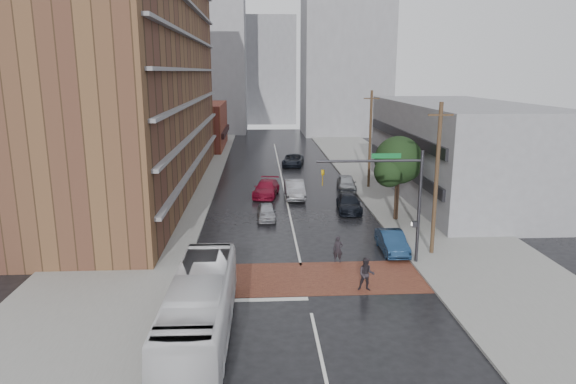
{
  "coord_description": "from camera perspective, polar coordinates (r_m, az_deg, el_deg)",
  "views": [
    {
      "loc": [
        -2.51,
        -27.54,
        11.84
      ],
      "look_at": [
        -0.51,
        7.8,
        3.5
      ],
      "focal_mm": 32.0,
      "sensor_mm": 36.0,
      "label": 1
    }
  ],
  "objects": [
    {
      "name": "street_tree",
      "position": [
        41.69,
        12.17,
        3.15
      ],
      "size": [
        4.2,
        4.1,
        6.9
      ],
      "color": "#332319",
      "rests_on": "ground"
    },
    {
      "name": "sidewalk_east",
      "position": [
        55.63,
        11.43,
        0.78
      ],
      "size": [
        9.0,
        90.0,
        0.15
      ],
      "primitive_type": "cube",
      "color": "gray",
      "rests_on": "ground"
    },
    {
      "name": "transit_bus",
      "position": [
        23.74,
        -9.77,
        -12.68
      ],
      "size": [
        2.74,
        11.05,
        3.07
      ],
      "primitive_type": "imported",
      "rotation": [
        0.0,
        0.0,
        -0.02
      ],
      "color": "silver",
      "rests_on": "ground"
    },
    {
      "name": "car_travel_c",
      "position": [
        49.85,
        -2.43,
        0.41
      ],
      "size": [
        2.99,
        5.54,
        1.52
      ],
      "primitive_type": "imported",
      "rotation": [
        0.0,
        0.0,
        -0.17
      ],
      "color": "maroon",
      "rests_on": "ground"
    },
    {
      "name": "ground",
      "position": [
        30.08,
        1.83,
        -9.93
      ],
      "size": [
        160.0,
        160.0,
        0.0
      ],
      "primitive_type": "plane",
      "color": "black",
      "rests_on": "ground"
    },
    {
      "name": "car_travel_b",
      "position": [
        48.98,
        0.73,
        0.29
      ],
      "size": [
        1.84,
        5.15,
        1.69
      ],
      "primitive_type": "imported",
      "rotation": [
        0.0,
        0.0,
        0.01
      ],
      "color": "#9F9FA6",
      "rests_on": "ground"
    },
    {
      "name": "utility_pole_near",
      "position": [
        34.17,
        16.16,
        1.42
      ],
      "size": [
        1.6,
        0.26,
        10.0
      ],
      "color": "#473321",
      "rests_on": "ground"
    },
    {
      "name": "apartment_block",
      "position": [
        52.85,
        -16.37,
        15.09
      ],
      "size": [
        10.0,
        44.0,
        28.0
      ],
      "primitive_type": "cube",
      "color": "brown",
      "rests_on": "ground"
    },
    {
      "name": "crosswalk",
      "position": [
        30.53,
        1.75,
        -9.54
      ],
      "size": [
        14.0,
        5.0,
        0.02
      ],
      "primitive_type": "cube",
      "color": "brown",
      "rests_on": "ground"
    },
    {
      "name": "car_parked_mid",
      "position": [
        44.78,
        6.78,
        -1.23
      ],
      "size": [
        2.31,
        5.0,
        1.42
      ],
      "primitive_type": "imported",
      "rotation": [
        0.0,
        0.0,
        -0.07
      ],
      "color": "black",
      "rests_on": "ground"
    },
    {
      "name": "car_parked_near",
      "position": [
        35.18,
        11.49,
        -5.46
      ],
      "size": [
        1.53,
        4.32,
        1.42
      ],
      "primitive_type": "imported",
      "rotation": [
        0.0,
        0.0,
        -0.01
      ],
      "color": "#162E4D",
      "rests_on": "ground"
    },
    {
      "name": "signal_mast",
      "position": [
        31.98,
        12.0,
        0.12
      ],
      "size": [
        6.5,
        0.3,
        7.2
      ],
      "color": "#2D2D33",
      "rests_on": "ground"
    },
    {
      "name": "suv_travel",
      "position": [
        65.83,
        0.55,
        3.55
      ],
      "size": [
        3.3,
        5.64,
        1.47
      ],
      "primitive_type": "imported",
      "rotation": [
        0.0,
        0.0,
        -0.17
      ],
      "color": "black",
      "rests_on": "ground"
    },
    {
      "name": "distant_tower_east",
      "position": [
        101.08,
        6.44,
        16.68
      ],
      "size": [
        16.0,
        14.0,
        36.0
      ],
      "primitive_type": "cube",
      "color": "gray",
      "rests_on": "ground"
    },
    {
      "name": "building_east",
      "position": [
        51.72,
        18.42,
        4.42
      ],
      "size": [
        11.0,
        26.0,
        9.0
      ],
      "primitive_type": "cube",
      "color": "gray",
      "rests_on": "ground"
    },
    {
      "name": "distant_tower_west",
      "position": [
        106.24,
        -9.79,
        15.32
      ],
      "size": [
        18.0,
        16.0,
        32.0
      ],
      "primitive_type": "cube",
      "color": "gray",
      "rests_on": "ground"
    },
    {
      "name": "sidewalk_west",
      "position": [
        54.59,
        -12.64,
        0.49
      ],
      "size": [
        9.0,
        90.0,
        0.15
      ],
      "primitive_type": "cube",
      "color": "gray",
      "rests_on": "ground"
    },
    {
      "name": "storefront_west",
      "position": [
        82.51,
        -9.9,
        7.26
      ],
      "size": [
        8.0,
        16.0,
        7.0
      ],
      "primitive_type": "cube",
      "color": "brown",
      "rests_on": "ground"
    },
    {
      "name": "car_parked_far",
      "position": [
        52.46,
        6.5,
        1.0
      ],
      "size": [
        2.18,
        4.67,
        1.55
      ],
      "primitive_type": "imported",
      "rotation": [
        0.0,
        0.0,
        -0.08
      ],
      "color": "#989C9F",
      "rests_on": "ground"
    },
    {
      "name": "distant_tower_center",
      "position": [
        122.56,
        -2.12,
        13.33
      ],
      "size": [
        12.0,
        10.0,
        24.0
      ],
      "primitive_type": "cube",
      "color": "gray",
      "rests_on": "ground"
    },
    {
      "name": "car_travel_a",
      "position": [
        42.02,
        -2.43,
        -2.2
      ],
      "size": [
        1.58,
        3.82,
        1.29
      ],
      "primitive_type": "imported",
      "rotation": [
        0.0,
        0.0,
        0.01
      ],
      "color": "#A3A4AA",
      "rests_on": "ground"
    },
    {
      "name": "utility_pole_far",
      "position": [
        53.19,
        9.11,
        5.86
      ],
      "size": [
        1.6,
        0.26,
        10.0
      ],
      "color": "#473321",
      "rests_on": "ground"
    },
    {
      "name": "pedestrian_b",
      "position": [
        28.92,
        8.7,
        -9.04
      ],
      "size": [
        1.02,
        0.85,
        1.88
      ],
      "primitive_type": "imported",
      "rotation": [
        0.0,
        0.0,
        -0.16
      ],
      "color": "black",
      "rests_on": "ground"
    },
    {
      "name": "pedestrian_a",
      "position": [
        32.82,
        5.58,
        -6.37
      ],
      "size": [
        0.68,
        0.5,
        1.7
      ],
      "primitive_type": "imported",
      "rotation": [
        0.0,
        0.0,
        -0.16
      ],
      "color": "black",
      "rests_on": "ground"
    }
  ]
}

